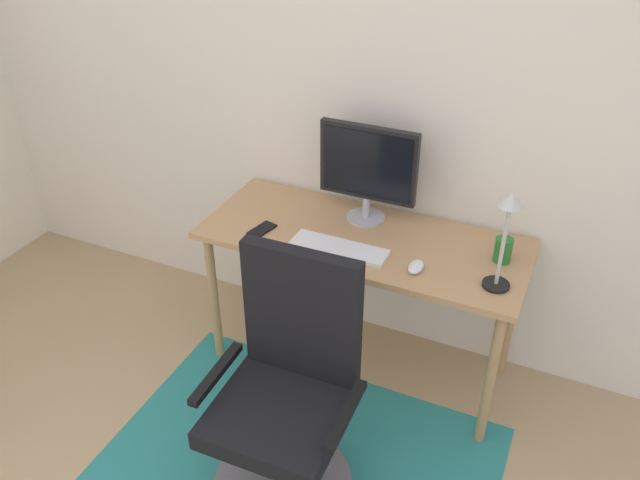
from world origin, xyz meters
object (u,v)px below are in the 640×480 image
object	(u,v)px
desk_lamp	(507,225)
computer_mouse	(416,267)
office_chair	(287,409)
coffee_cup	(503,250)
monitor	(368,167)
keyboard	(339,248)
desk	(362,252)
cell_phone	(262,230)

from	to	relation	value
desk_lamp	computer_mouse	bearing A→B (deg)	-175.49
office_chair	coffee_cup	bearing A→B (deg)	52.43
monitor	keyboard	world-z (taller)	monitor
keyboard	desk_lamp	size ratio (longest dim) A/B	1.00
desk_lamp	keyboard	bearing A→B (deg)	-178.90
desk	desk_lamp	xyz separation A→B (m)	(0.62, -0.13, 0.37)
desk	cell_phone	size ratio (longest dim) A/B	10.54
desk_lamp	desk	bearing A→B (deg)	168.12
keyboard	desk_lamp	xyz separation A→B (m)	(0.68, 0.01, 0.28)
desk	computer_mouse	world-z (taller)	computer_mouse
coffee_cup	cell_phone	size ratio (longest dim) A/B	0.78
keyboard	computer_mouse	size ratio (longest dim) A/B	4.13
desk	desk_lamp	distance (m)	0.73
keyboard	computer_mouse	distance (m)	0.35
desk	desk_lamp	world-z (taller)	desk_lamp
computer_mouse	office_chair	xyz separation A→B (m)	(-0.30, -0.61, -0.37)
desk	monitor	distance (m)	0.39
computer_mouse	desk_lamp	world-z (taller)	desk_lamp
keyboard	coffee_cup	world-z (taller)	coffee_cup
keyboard	office_chair	bearing A→B (deg)	-85.20
monitor	desk_lamp	bearing A→B (deg)	-23.34
monitor	desk_lamp	xyz separation A→B (m)	(0.67, -0.29, 0.02)
keyboard	desk_lamp	distance (m)	0.73
monitor	office_chair	bearing A→B (deg)	-87.31
monitor	coffee_cup	distance (m)	0.69
coffee_cup	desk_lamp	xyz separation A→B (m)	(0.02, -0.19, 0.23)
keyboard	coffee_cup	distance (m)	0.69
keyboard	office_chair	world-z (taller)	office_chair
computer_mouse	keyboard	bearing A→B (deg)	177.93
computer_mouse	desk	bearing A→B (deg)	152.03
coffee_cup	desk_lamp	world-z (taller)	desk_lamp
monitor	computer_mouse	size ratio (longest dim) A/B	4.45
coffee_cup	desk_lamp	bearing A→B (deg)	-85.54
desk	computer_mouse	bearing A→B (deg)	-27.97
desk	office_chair	size ratio (longest dim) A/B	1.40
desk	desk_lamp	size ratio (longest dim) A/B	3.45
coffee_cup	office_chair	bearing A→B (deg)	-126.17
cell_phone	monitor	bearing A→B (deg)	49.65
desk	keyboard	xyz separation A→B (m)	(-0.06, -0.14, 0.09)
computer_mouse	office_chair	bearing A→B (deg)	-115.87
keyboard	cell_phone	xyz separation A→B (m)	(-0.38, 0.00, -0.00)
desk	computer_mouse	distance (m)	0.35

